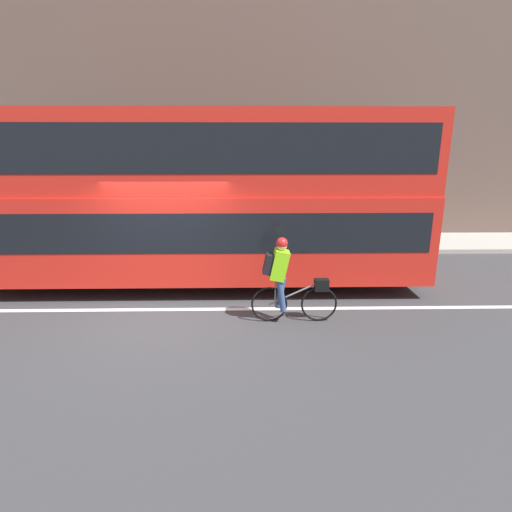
# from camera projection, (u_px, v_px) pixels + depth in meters

# --- Properties ---
(ground_plane) EXTENTS (80.00, 80.00, 0.00)m
(ground_plane) POSITION_uv_depth(u_px,v_px,m) (165.00, 314.00, 7.76)
(ground_plane) COLOR #38383A
(road_center_line) EXTENTS (50.00, 0.14, 0.01)m
(road_center_line) POSITION_uv_depth(u_px,v_px,m) (167.00, 309.00, 7.99)
(road_center_line) COLOR silver
(road_center_line) RESTS_ON ground_plane
(sidewalk_curb) EXTENTS (60.00, 2.47, 0.13)m
(sidewalk_curb) POSITION_uv_depth(u_px,v_px,m) (199.00, 243.00, 13.19)
(sidewalk_curb) COLOR #A8A399
(sidewalk_curb) RESTS_ON ground_plane
(building_facade) EXTENTS (60.00, 0.30, 9.27)m
(building_facade) POSITION_uv_depth(u_px,v_px,m) (199.00, 101.00, 13.32)
(building_facade) COLOR brown
(building_facade) RESTS_ON ground_plane
(bus) EXTENTS (10.04, 2.45, 3.88)m
(bus) POSITION_uv_depth(u_px,v_px,m) (198.00, 193.00, 8.95)
(bus) COLOR black
(bus) RESTS_ON ground_plane
(cyclist_on_bike) EXTENTS (1.60, 0.32, 1.60)m
(cyclist_on_bike) POSITION_uv_depth(u_px,v_px,m) (286.00, 277.00, 7.24)
(cyclist_on_bike) COLOR black
(cyclist_on_bike) RESTS_ON ground_plane
(trash_bin) EXTENTS (0.47, 0.47, 0.85)m
(trash_bin) POSITION_uv_depth(u_px,v_px,m) (91.00, 230.00, 12.88)
(trash_bin) COLOR #262628
(trash_bin) RESTS_ON sidewalk_curb
(street_sign_post) EXTENTS (0.36, 0.09, 2.34)m
(street_sign_post) POSITION_uv_depth(u_px,v_px,m) (283.00, 202.00, 12.75)
(street_sign_post) COLOR #59595B
(street_sign_post) RESTS_ON sidewalk_curb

